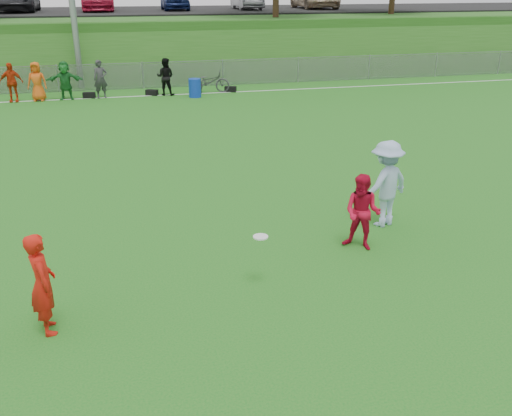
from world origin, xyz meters
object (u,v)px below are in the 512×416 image
object	(u,v)px
recycling_bin	(195,88)
player_red_center	(362,212)
frisbee	(261,237)
player_red_left	(42,284)
player_blue	(386,184)
bicycle	(209,82)

from	to	relation	value
recycling_bin	player_red_center	bearing A→B (deg)	-86.53
frisbee	player_red_left	bearing A→B (deg)	-170.46
player_red_center	player_blue	size ratio (longest dim) A/B	0.81
player_blue	frisbee	xyz separation A→B (m)	(-3.26, -1.96, -0.01)
player_red_left	player_red_center	distance (m)	6.02
player_red_left	frisbee	bearing A→B (deg)	-94.74
player_red_left	frisbee	size ratio (longest dim) A/B	6.15
player_red_left	recycling_bin	distance (m)	18.78
player_red_center	recycling_bin	size ratio (longest dim) A/B	1.85
frisbee	player_red_center	bearing A→B (deg)	23.00
frisbee	bicycle	distance (m)	18.72
player_red_center	recycling_bin	bearing A→B (deg)	133.63
recycling_bin	bicycle	size ratio (longest dim) A/B	0.43
player_red_center	bicycle	xyz separation A→B (m)	(-0.18, 17.61, -0.26)
player_red_center	frisbee	bearing A→B (deg)	-116.84
player_red_left	player_red_center	size ratio (longest dim) A/B	1.05
frisbee	recycling_bin	world-z (taller)	frisbee
recycling_bin	bicycle	bearing A→B (deg)	51.07
player_red_center	player_blue	xyz separation A→B (m)	(0.95, 0.98, 0.18)
player_red_center	recycling_bin	xyz separation A→B (m)	(-1.00, 16.58, -0.35)
player_red_left	frisbee	world-z (taller)	player_red_left
frisbee	bicycle	world-z (taller)	bicycle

